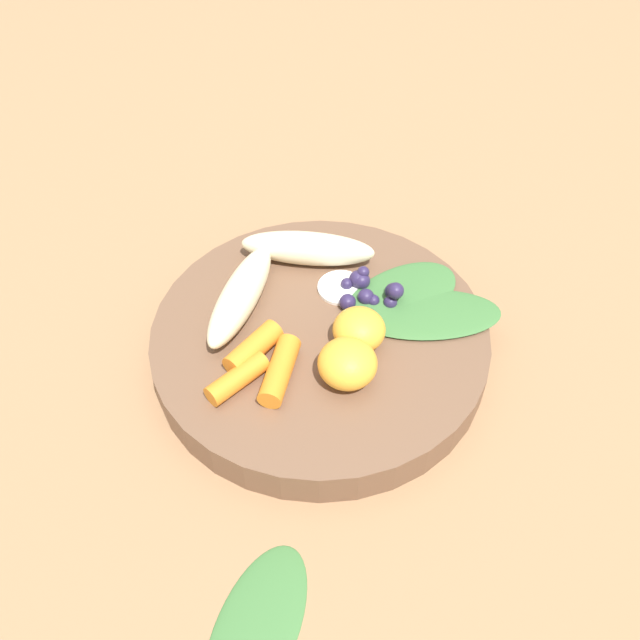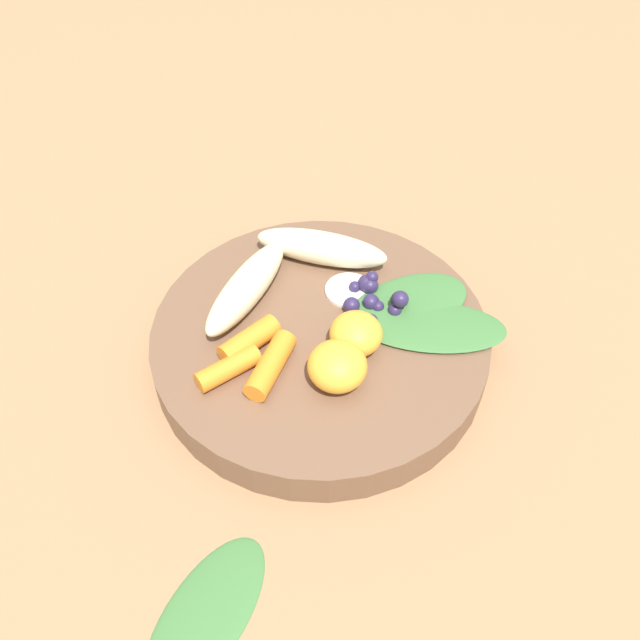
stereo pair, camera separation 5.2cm
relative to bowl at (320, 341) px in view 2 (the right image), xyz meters
The scene contains 14 objects.
ground_plane 0.02m from the bowl, ahead, with size 2.40×2.40×0.00m, color #99704C.
bowl is the anchor object (origin of this frame).
banana_peeled_left 0.07m from the bowl, 137.96° to the left, with size 0.12×0.03×0.03m, color beige.
banana_peeled_right 0.09m from the bowl, 75.39° to the left, with size 0.12×0.03×0.03m, color beige.
orange_segment_near 0.05m from the bowl, 48.68° to the right, with size 0.04×0.04×0.03m, color #F4A833.
orange_segment_far 0.06m from the bowl, 85.37° to the right, with size 0.04×0.04×0.03m, color #F4A833.
carrot_front 0.06m from the bowl, behind, with size 0.02×0.02×0.05m, color orange.
carrot_mid_left 0.09m from the bowl, 159.37° to the right, with size 0.02×0.02×0.05m, color orange.
carrot_mid_right 0.06m from the bowl, 143.24° to the right, with size 0.02×0.02×0.06m, color orange.
blueberry_pile 0.06m from the bowl, 17.12° to the left, with size 0.05×0.05×0.02m.
coconut_shred_patch 0.05m from the bowl, 45.78° to the left, with size 0.04×0.04×0.00m, color white.
kale_leaf_left 0.09m from the bowl, 13.50° to the right, with size 0.12×0.06×0.01m, color #3D7038.
kale_leaf_right 0.08m from the bowl, ahead, with size 0.11×0.06×0.01m, color #3D7038.
kale_leaf_stray 0.22m from the bowl, 122.30° to the right, with size 0.11×0.05×0.01m, color #3D7038.
Camera 2 is at (-0.08, -0.34, 0.43)m, focal length 37.29 mm.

